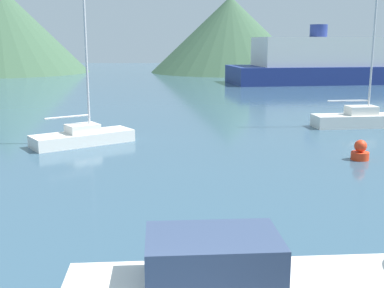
{
  "coord_description": "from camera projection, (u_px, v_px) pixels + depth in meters",
  "views": [
    {
      "loc": [
        0.08,
        -5.22,
        5.28
      ],
      "look_at": [
        0.32,
        14.0,
        1.2
      ],
      "focal_mm": 45.0,
      "sensor_mm": 36.0,
      "label": 1
    }
  ],
  "objects": [
    {
      "name": "sailboat_inner",
      "position": [
        361.0,
        118.0,
        30.47
      ],
      "size": [
        6.21,
        2.34,
        11.3
      ],
      "rotation": [
        0.0,
        0.0,
        0.11
      ],
      "color": "white",
      "rests_on": "ground_plane"
    },
    {
      "name": "sailboat_middle",
      "position": [
        83.0,
        135.0,
        25.27
      ],
      "size": [
        5.33,
        4.43,
        10.19
      ],
      "rotation": [
        0.0,
        0.0,
        0.6
      ],
      "color": "white",
      "rests_on": "ground_plane"
    },
    {
      "name": "ferry_distant",
      "position": [
        317.0,
        63.0,
        62.94
      ],
      "size": [
        23.6,
        11.9,
        7.5
      ],
      "rotation": [
        0.0,
        0.0,
        0.14
      ],
      "color": "navy",
      "rests_on": "ground_plane"
    },
    {
      "name": "buoy_marker",
      "position": [
        360.0,
        152.0,
        21.96
      ],
      "size": [
        0.81,
        0.81,
        0.93
      ],
      "color": "red",
      "rests_on": "ground_plane"
    },
    {
      "name": "hill_east",
      "position": [
        230.0,
        35.0,
        85.07
      ],
      "size": [
        28.08,
        28.08,
        13.11
      ],
      "color": "#38563D",
      "rests_on": "ground_plane"
    }
  ]
}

